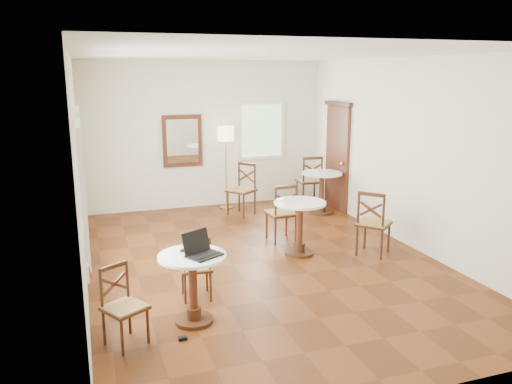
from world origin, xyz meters
TOP-DOWN VIEW (x-y plane):
  - ground at (0.00, 0.00)m, footprint 7.00×7.00m
  - room_shell at (-0.06, 0.27)m, footprint 5.02×7.02m
  - cafe_table_near at (-1.38, -1.55)m, footprint 0.76×0.76m
  - cafe_table_mid at (0.64, 0.11)m, footprint 0.79×0.79m
  - cafe_table_back at (2.00, 2.14)m, footprint 0.79×0.79m
  - chair_near_a at (-1.21, -0.94)m, footprint 0.41×0.41m
  - chair_near_b at (-2.15, -1.78)m, footprint 0.53×0.53m
  - chair_mid_a at (0.62, 0.80)m, footprint 0.47×0.47m
  - chair_mid_b at (1.71, -0.26)m, footprint 0.66×0.66m
  - chair_back_a at (2.08, 2.87)m, footprint 0.52×0.52m
  - chair_back_b at (0.49, 2.59)m, footprint 0.66×0.66m
  - floor_lamp at (0.32, 3.15)m, footprint 0.33×0.33m
  - laptop at (-1.29, -1.59)m, footprint 0.46×0.44m
  - mouse at (-1.44, -1.44)m, footprint 0.12×0.08m
  - navy_mug at (-1.37, -1.51)m, footprint 0.10×0.07m
  - water_glass at (-1.38, -1.39)m, footprint 0.05×0.05m
  - power_adapter at (-1.58, -1.91)m, footprint 0.09×0.05m

SIDE VIEW (x-z plane):
  - ground at x=0.00m, z-range 0.00..0.00m
  - power_adapter at x=-1.58m, z-range 0.00..0.04m
  - chair_near_a at x=-1.21m, z-range 0.00..0.83m
  - chair_near_b at x=-2.15m, z-range 0.00..0.84m
  - chair_mid_a at x=0.62m, z-range 0.00..0.98m
  - cafe_table_near at x=-1.38m, z-range 0.10..0.90m
  - chair_mid_b at x=1.71m, z-range 0.00..1.02m
  - chair_back_b at x=0.49m, z-range 0.00..1.02m
  - cafe_table_back at x=2.00m, z-range 0.10..0.94m
  - cafe_table_mid at x=0.64m, z-range 0.10..0.94m
  - chair_back_a at x=2.08m, z-range 0.00..1.05m
  - mouse at x=-1.44m, z-range 0.80..0.84m
  - navy_mug at x=-1.37m, z-range 0.80..0.88m
  - water_glass at x=-1.38m, z-range 0.80..0.89m
  - laptop at x=-1.29m, z-range 0.74..1.00m
  - floor_lamp at x=0.32m, z-range 0.59..2.29m
  - room_shell at x=-0.06m, z-range 0.38..3.39m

